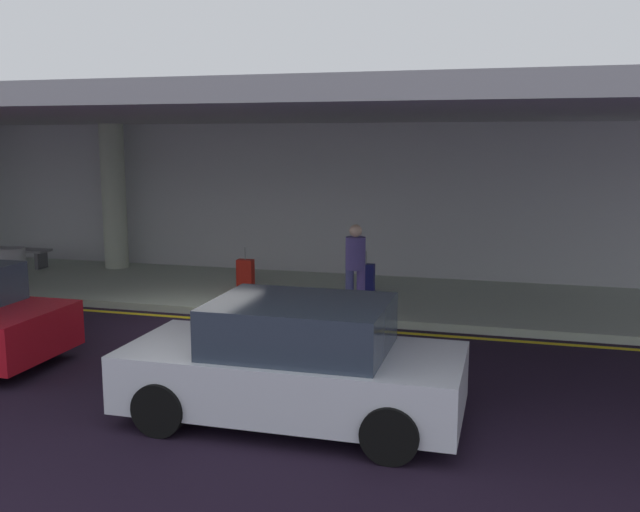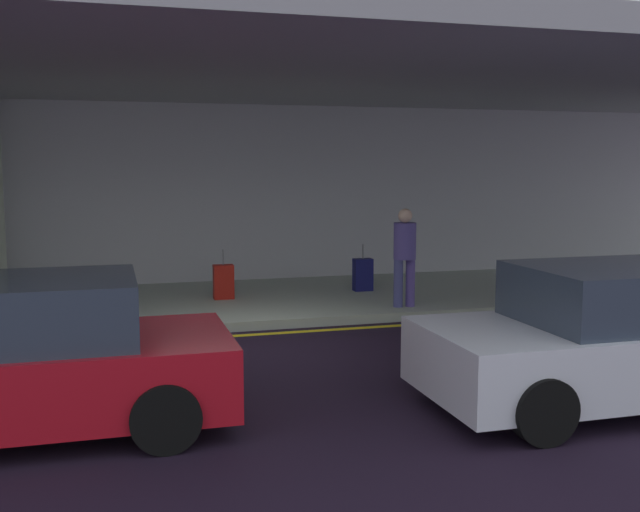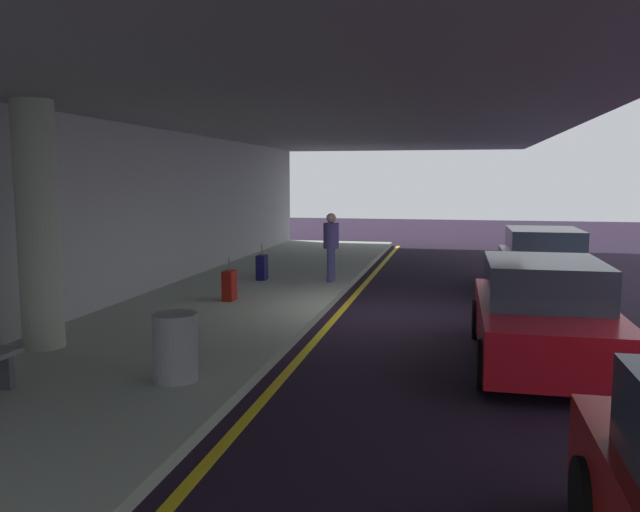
% 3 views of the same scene
% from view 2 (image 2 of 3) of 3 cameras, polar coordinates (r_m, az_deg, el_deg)
% --- Properties ---
extents(ground_plane, '(60.00, 60.00, 0.00)m').
position_cam_2_polar(ground_plane, '(10.62, -5.43, -6.98)').
color(ground_plane, black).
extents(sidewalk, '(26.00, 4.20, 0.15)m').
position_cam_2_polar(sidewalk, '(13.60, -7.82, -3.59)').
color(sidewalk, '#A7B4A1').
rests_on(sidewalk, ground).
extents(lane_stripe_yellow, '(26.00, 0.14, 0.01)m').
position_cam_2_polar(lane_stripe_yellow, '(11.33, -6.12, -6.08)').
color(lane_stripe_yellow, yellow).
rests_on(lane_stripe_yellow, ground).
extents(ceiling_overhang, '(28.00, 13.20, 0.30)m').
position_cam_2_polar(ceiling_overhang, '(12.95, -7.79, 13.10)').
color(ceiling_overhang, '#94959A').
rests_on(ceiling_overhang, support_column_far_left).
extents(terminal_back_wall, '(26.00, 0.30, 3.80)m').
position_cam_2_polar(terminal_back_wall, '(15.62, -9.10, 4.50)').
color(terminal_back_wall, '#B1B3B7').
rests_on(terminal_back_wall, ground).
extents(car_red, '(4.10, 1.92, 1.50)m').
position_cam_2_polar(car_red, '(7.67, -22.31, -7.50)').
color(car_red, '#B3111D').
rests_on(car_red, ground).
extents(car_white, '(4.10, 1.92, 1.50)m').
position_cam_2_polar(car_white, '(8.60, 21.58, -5.92)').
color(car_white, silver).
rests_on(car_white, ground).
extents(traveler_with_luggage, '(0.38, 0.38, 1.68)m').
position_cam_2_polar(traveler_with_luggage, '(12.67, 6.52, 0.40)').
color(traveler_with_luggage, '#464A87').
rests_on(traveler_with_luggage, sidewalk).
extents(suitcase_upright_primary, '(0.36, 0.22, 0.90)m').
position_cam_2_polar(suitcase_upright_primary, '(14.31, 3.31, -1.44)').
color(suitcase_upright_primary, '#121450').
rests_on(suitcase_upright_primary, sidewalk).
extents(suitcase_upright_secondary, '(0.36, 0.22, 0.90)m').
position_cam_2_polar(suitcase_upright_secondary, '(13.53, -7.41, -1.97)').
color(suitcase_upright_secondary, '#A11810').
rests_on(suitcase_upright_secondary, sidewalk).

